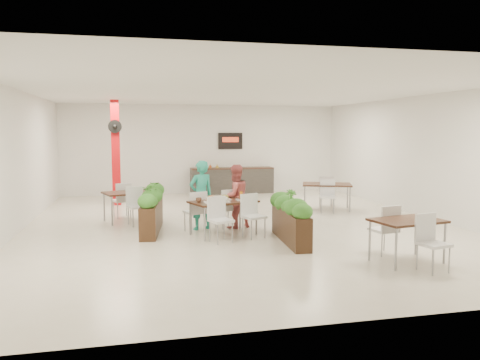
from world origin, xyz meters
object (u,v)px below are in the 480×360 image
at_px(red_column, 116,152).
at_px(side_table_b, 327,187).
at_px(planter_left, 152,208).
at_px(side_table_a, 129,196).
at_px(diner_man, 201,195).
at_px(main_table, 223,206).
at_px(diner_woman, 235,196).
at_px(side_table_c, 407,227).
at_px(service_counter, 232,180).
at_px(planter_right, 291,217).

xyz_separation_m(red_column, side_table_b, (5.96, -2.19, -1.00)).
height_order(planter_left, side_table_a, planter_left).
relative_size(diner_man, planter_left, 0.74).
xyz_separation_m(main_table, side_table_b, (3.54, 2.62, 0.01)).
distance_m(diner_woman, side_table_b, 3.70).
xyz_separation_m(diner_man, planter_left, (-1.12, 0.01, -0.26)).
bearing_deg(diner_man, main_table, 101.71).
bearing_deg(side_table_c, planter_left, 130.05).
bearing_deg(red_column, side_table_c, -56.06).
bearing_deg(main_table, side_table_a, 134.97).
distance_m(planter_left, side_table_c, 5.47).
bearing_deg(service_counter, main_table, -103.26).
bearing_deg(side_table_a, service_counter, 33.38).
distance_m(service_counter, side_table_a, 5.88).
distance_m(main_table, planter_right, 1.56).
xyz_separation_m(red_column, service_counter, (4.00, 1.86, -1.15)).
relative_size(service_counter, main_table, 1.55).
height_order(red_column, diner_woman, red_column).
xyz_separation_m(service_counter, main_table, (-1.57, -6.67, 0.14)).
height_order(main_table, side_table_a, same).
relative_size(planter_left, side_table_c, 1.29).
bearing_deg(side_table_c, side_table_a, 123.92).
distance_m(diner_woman, planter_right, 1.82).
distance_m(red_column, main_table, 5.48).
bearing_deg(side_table_b, side_table_a, -153.24).
bearing_deg(service_counter, side_table_a, -127.73).
height_order(red_column, side_table_c, red_column).
bearing_deg(side_table_b, main_table, -122.80).
distance_m(planter_right, side_table_b, 4.26).
xyz_separation_m(diner_woman, planter_left, (-1.92, 0.01, -0.21)).
distance_m(red_column, side_table_a, 2.99).
xyz_separation_m(diner_woman, side_table_b, (3.13, 1.96, -0.10)).
bearing_deg(planter_left, diner_woman, -0.30).
relative_size(diner_woman, side_table_b, 0.90).
height_order(planter_left, planter_right, planter_left).
bearing_deg(side_table_a, side_table_c, -64.56).
relative_size(main_table, side_table_b, 1.16).
height_order(service_counter, diner_man, service_counter).
bearing_deg(side_table_b, planter_right, -102.25).
distance_m(main_table, diner_man, 0.78).
bearing_deg(planter_left, main_table, -23.78).
bearing_deg(diner_woman, planter_left, -19.41).
bearing_deg(side_table_a, red_column, 79.35).
height_order(planter_right, side_table_c, planter_right).
distance_m(planter_right, side_table_a, 4.41).
height_order(diner_man, side_table_a, diner_man).
xyz_separation_m(diner_man, side_table_b, (3.93, 1.96, -0.16)).
relative_size(planter_left, side_table_b, 1.29).
height_order(main_table, diner_woman, diner_woman).
relative_size(diner_woman, planter_left, 0.69).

